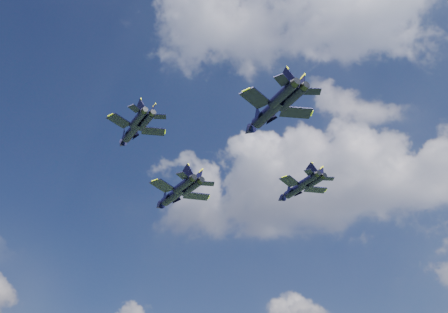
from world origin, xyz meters
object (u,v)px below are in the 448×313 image
(jet_left, at_px, (131,132))
(jet_right, at_px, (295,190))
(jet_lead, at_px, (173,196))
(jet_slot, at_px, (267,114))

(jet_left, xyz_separation_m, jet_right, (22.09, 28.11, -1.46))
(jet_lead, bearing_deg, jet_left, -139.31)
(jet_lead, relative_size, jet_slot, 1.04)
(jet_right, relative_size, jet_slot, 0.85)
(jet_left, relative_size, jet_slot, 0.80)
(jet_slot, bearing_deg, jet_left, 136.69)
(jet_left, bearing_deg, jet_slot, -44.40)
(jet_right, height_order, jet_slot, jet_slot)
(jet_left, distance_m, jet_right, 35.78)
(jet_lead, height_order, jet_slot, jet_slot)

